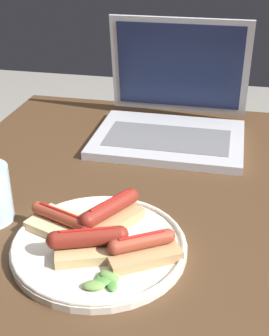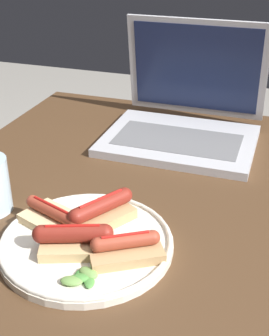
% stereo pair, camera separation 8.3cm
% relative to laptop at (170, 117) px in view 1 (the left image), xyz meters
% --- Properties ---
extents(desk, '(1.13, 0.88, 0.74)m').
position_rel_laptop_xyz_m(desk, '(0.13, -0.24, -0.11)').
color(desk, '#4C331E').
rests_on(desk, ground_plane).
extents(laptop, '(0.34, 0.29, 0.26)m').
position_rel_laptop_xyz_m(laptop, '(0.00, 0.00, 0.00)').
color(laptop, '#B7B7BC').
rests_on(laptop, desk).
extents(plate, '(0.27, 0.27, 0.02)m').
position_rel_laptop_xyz_m(plate, '(-0.05, -0.45, -0.04)').
color(plate, silver).
rests_on(plate, desk).
extents(sausage_toast_left, '(0.10, 0.12, 0.05)m').
position_rel_laptop_xyz_m(sausage_toast_left, '(-0.04, -0.40, -0.01)').
color(sausage_toast_left, tan).
rests_on(sausage_toast_left, plate).
extents(sausage_toast_middle, '(0.12, 0.09, 0.05)m').
position_rel_laptop_xyz_m(sausage_toast_middle, '(-0.05, -0.48, -0.01)').
color(sausage_toast_middle, tan).
rests_on(sausage_toast_middle, plate).
extents(sausage_toast_right, '(0.13, 0.11, 0.04)m').
position_rel_laptop_xyz_m(sausage_toast_right, '(0.02, -0.47, -0.02)').
color(sausage_toast_right, tan).
rests_on(sausage_toast_right, plate).
extents(sausage_toast_extra, '(0.12, 0.10, 0.04)m').
position_rel_laptop_xyz_m(sausage_toast_extra, '(-0.11, -0.43, -0.02)').
color(sausage_toast_extra, '#D6B784').
rests_on(sausage_toast_extra, plate).
extents(salad_pile, '(0.05, 0.06, 0.01)m').
position_rel_laptop_xyz_m(salad_pile, '(-0.01, -0.54, -0.03)').
color(salad_pile, '#387A33').
rests_on(salad_pile, plate).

